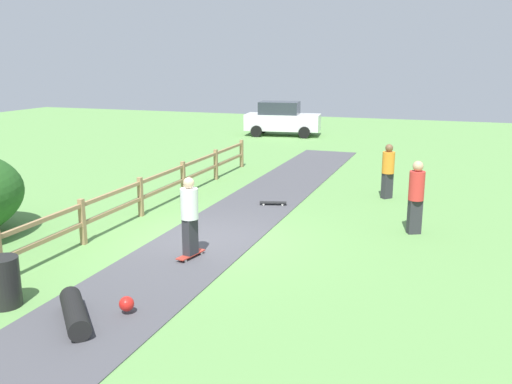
{
  "coord_description": "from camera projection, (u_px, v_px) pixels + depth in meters",
  "views": [
    {
      "loc": [
        5.44,
        -11.62,
        4.25
      ],
      "look_at": [
        0.85,
        1.15,
        1.0
      ],
      "focal_mm": 38.93,
      "sensor_mm": 36.0,
      "label": 1
    }
  ],
  "objects": [
    {
      "name": "skater_riding",
      "position": [
        190.0,
        214.0,
        11.92
      ],
      "size": [
        0.45,
        0.82,
        1.8
      ],
      "color": "#B23326",
      "rests_on": "asphalt_path"
    },
    {
      "name": "wooden_fence",
      "position": [
        114.0,
        204.0,
        14.12
      ],
      "size": [
        0.12,
        18.12,
        1.1
      ],
      "color": "#997A51",
      "rests_on": "ground_plane"
    },
    {
      "name": "bystander_orange",
      "position": [
        388.0,
        169.0,
        17.22
      ],
      "size": [
        0.54,
        0.54,
        1.71
      ],
      "color": "#2D2D33",
      "rests_on": "ground_plane"
    },
    {
      "name": "asphalt_path",
      "position": [
        207.0,
        239.0,
        13.42
      ],
      "size": [
        2.4,
        28.0,
        0.02
      ],
      "primitive_type": "cube",
      "color": "#47474C",
      "rests_on": "ground_plane"
    },
    {
      "name": "trash_bin",
      "position": [
        4.0,
        282.0,
        9.72
      ],
      "size": [
        0.56,
        0.56,
        0.9
      ],
      "primitive_type": "cylinder",
      "color": "black",
      "rests_on": "ground_plane"
    },
    {
      "name": "parked_car_white",
      "position": [
        282.0,
        119.0,
        31.55
      ],
      "size": [
        4.39,
        2.43,
        1.92
      ],
      "color": "silver",
      "rests_on": "ground_plane"
    },
    {
      "name": "ground_plane",
      "position": [
        207.0,
        240.0,
        13.42
      ],
      "size": [
        60.0,
        60.0,
        0.0
      ],
      "primitive_type": "plane",
      "color": "#60934C"
    },
    {
      "name": "bystander_red",
      "position": [
        416.0,
        194.0,
        13.67
      ],
      "size": [
        0.51,
        0.51,
        1.85
      ],
      "color": "#2D2D33",
      "rests_on": "ground_plane"
    },
    {
      "name": "skateboard_loose",
      "position": [
        273.0,
        203.0,
        16.55
      ],
      "size": [
        0.82,
        0.41,
        0.08
      ],
      "color": "black",
      "rests_on": "asphalt_path"
    },
    {
      "name": "skater_fallen",
      "position": [
        79.0,
        312.0,
        9.14
      ],
      "size": [
        1.38,
        1.36,
        0.36
      ],
      "color": "black",
      "rests_on": "asphalt_path"
    }
  ]
}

